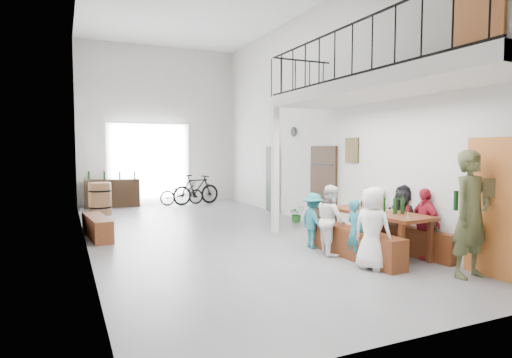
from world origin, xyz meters
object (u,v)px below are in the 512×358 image
side_bench (97,227)px  oak_barrel (100,199)px  host_standing (471,214)px  bicycle_near (182,193)px  tasting_table (378,216)px  serving_counter (113,193)px  bench_inner (353,243)px

side_bench → oak_barrel: (0.32, 3.39, 0.24)m
host_standing → bicycle_near: (-1.82, 9.99, -0.55)m
tasting_table → serving_counter: (-3.75, 8.71, -0.25)m
bench_inner → host_standing: host_standing is taller
tasting_table → bicycle_near: bearing=96.0°
side_bench → host_standing: host_standing is taller
serving_counter → host_standing: (4.06, -10.40, 0.50)m
host_standing → bicycle_near: size_ratio=1.24×
tasting_table → side_bench: bearing=137.4°
tasting_table → serving_counter: bearing=108.9°
tasting_table → oak_barrel: oak_barrel is taller
bench_inner → bicycle_near: (-0.94, 8.32, 0.14)m
side_bench → oak_barrel: oak_barrel is taller
tasting_table → serving_counter: 9.49m
bench_inner → bicycle_near: size_ratio=1.47×
serving_counter → bicycle_near: size_ratio=1.13×
tasting_table → oak_barrel: size_ratio=2.17×
oak_barrel → bicycle_near: (2.76, 1.30, -0.07)m
bench_inner → side_bench: bench_inner is taller
host_standing → tasting_table: bearing=97.2°
bench_inner → host_standing: (0.88, -1.67, 0.69)m
bench_inner → side_bench: size_ratio=1.35×
bench_inner → serving_counter: (-3.18, 8.73, 0.20)m
host_standing → serving_counter: bearing=108.0°
tasting_table → oak_barrel: (-4.27, 7.01, -0.23)m
side_bench → host_standing: size_ratio=0.88×
bicycle_near → host_standing: bearing=-172.8°
tasting_table → bench_inner: 0.72m
tasting_table → serving_counter: serving_counter is taller
tasting_table → bicycle_near: (-1.51, 8.31, -0.30)m
side_bench → serving_counter: size_ratio=0.97×
bench_inner → oak_barrel: (-3.70, 7.02, 0.22)m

